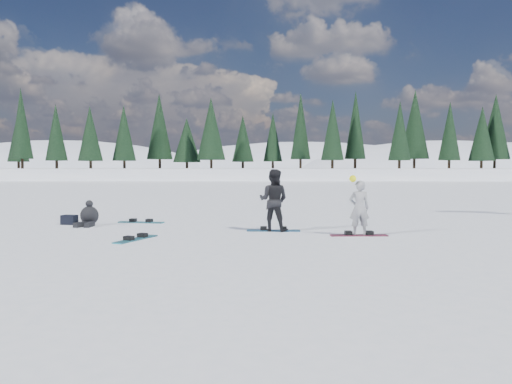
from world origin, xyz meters
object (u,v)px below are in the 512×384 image
snowboard_loose_c (141,222)px  snowboarder_man (274,200)px  seated_rider (89,216)px  snowboard_loose_a (136,239)px  gear_bag (69,220)px  snowboarder_woman (359,208)px

snowboard_loose_c → snowboarder_man: bearing=-16.0°
seated_rider → snowboard_loose_a: (2.16, -2.99, -0.29)m
gear_bag → snowboard_loose_c: size_ratio=0.30×
snowboard_loose_c → snowboard_loose_a: bearing=-68.7°
snowboard_loose_c → seated_rider: bearing=-142.0°
seated_rider → gear_bag: (-0.70, 0.25, -0.15)m
gear_bag → snowboard_loose_c: gear_bag is taller
snowboarder_woman → gear_bag: bearing=-17.0°
gear_bag → snowboard_loose_a: (2.86, -3.24, -0.14)m
snowboarder_woman → snowboard_loose_c: bearing=-25.9°
seated_rider → snowboarder_woman: bearing=-6.0°
snowboarder_woman → snowboard_loose_a: snowboarder_woman is taller
snowboarder_woman → gear_bag: 8.97m
snowboarder_woman → snowboarder_man: (-2.21, 0.97, 0.13)m
snowboarder_woman → snowboard_loose_c: 7.16m
gear_bag → seated_rider: bearing=-19.7°
seated_rider → snowboard_loose_c: bearing=38.1°
snowboard_loose_c → snowboarder_woman: bearing=-15.1°
snowboard_loose_a → gear_bag: bearing=64.5°
snowboarder_man → snowboard_loose_a: (-3.50, -1.64, -0.86)m
gear_bag → snowboard_loose_c: bearing=13.2°
snowboarder_woman → seated_rider: bearing=-16.8°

